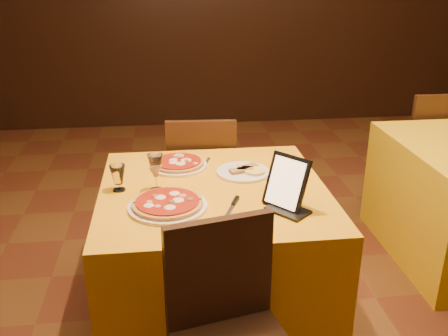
{
  "coord_description": "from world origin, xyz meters",
  "views": [
    {
      "loc": [
        -0.77,
        -2.23,
        1.76
      ],
      "look_at": [
        -0.5,
        -0.04,
        0.86
      ],
      "focal_mm": 40.0,
      "sensor_mm": 36.0,
      "label": 1
    }
  ],
  "objects": [
    {
      "name": "knife",
      "position": [
        -0.5,
        -0.27,
        0.75
      ],
      "size": [
        0.1,
        0.21,
        0.01
      ],
      "primitive_type": "cube",
      "rotation": [
        0.0,
        0.0,
        1.18
      ],
      "color": "#B5B4BB",
      "rests_on": "main_table"
    },
    {
      "name": "cutlet_dish",
      "position": [
        -0.38,
        0.14,
        0.76
      ],
      "size": [
        0.28,
        0.28,
        0.03
      ],
      "rotation": [
        0.0,
        0.0,
        -0.42
      ],
      "color": "white",
      "rests_on": "main_table"
    },
    {
      "name": "fork_far",
      "position": [
        -0.56,
        0.31,
        0.75
      ],
      "size": [
        0.06,
        0.14,
        0.01
      ],
      "primitive_type": "cube",
      "rotation": [
        0.0,
        0.0,
        1.24
      ],
      "color": "silver",
      "rests_on": "main_table"
    },
    {
      "name": "water_glass",
      "position": [
        -1.01,
        0.0,
        0.81
      ],
      "size": [
        0.08,
        0.08,
        0.13
      ],
      "primitive_type": null,
      "rotation": [
        0.0,
        0.0,
        -0.09
      ],
      "color": "silver",
      "rests_on": "main_table"
    },
    {
      "name": "tablet",
      "position": [
        -0.25,
        -0.26,
        0.87
      ],
      "size": [
        0.2,
        0.21,
        0.24
      ],
      "primitive_type": "cube",
      "rotation": [
        -0.35,
        0.0,
        -0.86
      ],
      "color": "black",
      "rests_on": "main_table"
    },
    {
      "name": "chair_side_far",
      "position": [
        1.2,
        1.2,
        0.46
      ],
      "size": [
        0.41,
        0.41,
        0.91
      ],
      "primitive_type": null,
      "rotation": [
        0.0,
        0.0,
        3.14
      ],
      "color": "black",
      "rests_on": "floor"
    },
    {
      "name": "floor",
      "position": [
        0.0,
        0.0,
        -0.01
      ],
      "size": [
        6.0,
        7.0,
        0.01
      ],
      "primitive_type": "cube",
      "color": "#5E2D19",
      "rests_on": "ground"
    },
    {
      "name": "fork_near",
      "position": [
        -0.9,
        -0.22,
        0.75
      ],
      "size": [
        0.04,
        0.16,
        0.01
      ],
      "primitive_type": "cube",
      "rotation": [
        0.0,
        0.0,
        1.72
      ],
      "color": "#A3A4A9",
      "rests_on": "main_table"
    },
    {
      "name": "wall_back",
      "position": [
        0.0,
        3.5,
        1.4
      ],
      "size": [
        6.0,
        0.01,
        2.8
      ],
      "primitive_type": "cube",
      "color": "black",
      "rests_on": "floor"
    },
    {
      "name": "wine_glass",
      "position": [
        -0.82,
        -0.02,
        0.84
      ],
      "size": [
        0.1,
        0.1,
        0.19
      ],
      "primitive_type": null,
      "rotation": [
        0.0,
        0.0,
        -0.2
      ],
      "color": "#DEBE7E",
      "rests_on": "main_table"
    },
    {
      "name": "pizza_near",
      "position": [
        -0.78,
        -0.21,
        0.77
      ],
      "size": [
        0.36,
        0.36,
        0.03
      ],
      "rotation": [
        0.0,
        0.0,
        0.09
      ],
      "color": "white",
      "rests_on": "main_table"
    },
    {
      "name": "main_table",
      "position": [
        -0.55,
        -0.02,
        0.38
      ],
      "size": [
        1.1,
        1.1,
        0.75
      ],
      "primitive_type": "cube",
      "color": "orange",
      "rests_on": "floor"
    },
    {
      "name": "pizza_far",
      "position": [
        -0.71,
        0.27,
        0.77
      ],
      "size": [
        0.31,
        0.31,
        0.03
      ],
      "rotation": [
        0.0,
        0.0,
        0.21
      ],
      "color": "white",
      "rests_on": "main_table"
    },
    {
      "name": "chair_main_far",
      "position": [
        -0.55,
        0.77,
        0.46
      ],
      "size": [
        0.41,
        0.41,
        0.91
      ],
      "primitive_type": null,
      "rotation": [
        0.0,
        0.0,
        3.08
      ],
      "color": "black",
      "rests_on": "floor"
    }
  ]
}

